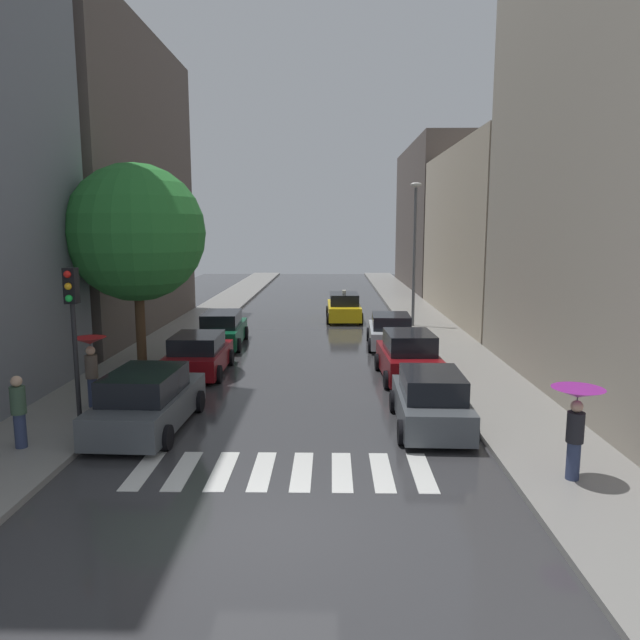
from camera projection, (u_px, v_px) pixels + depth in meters
name	position (u px, v px, depth m)	size (l,w,h in m)	color
ground_plane	(312.00, 322.00, 34.44)	(28.00, 72.00, 0.04)	#353538
sidewalk_left	(201.00, 320.00, 34.55)	(3.00, 72.00, 0.15)	gray
sidewalk_right	(424.00, 321.00, 34.31)	(3.00, 72.00, 0.15)	gray
crosswalk_stripes	(282.00, 471.00, 13.35)	(6.75, 2.20, 0.01)	silver
building_left_mid	(98.00, 185.00, 30.55)	(6.00, 16.20, 15.26)	#564C47
building_right_mid	(498.00, 235.00, 35.07)	(6.00, 17.52, 10.06)	#B2A38C
building_right_far	(441.00, 218.00, 53.49)	(6.00, 19.25, 12.63)	#564C47
parked_car_left_nearest	(147.00, 401.00, 16.04)	(2.32, 4.76, 1.66)	#474C51
parked_car_left_second	(198.00, 355.00, 22.14)	(2.18, 4.16, 1.53)	maroon
parked_car_left_third	(222.00, 330.00, 27.40)	(2.14, 4.79, 1.61)	#0C4C2D
parked_car_right_nearest	(431.00, 401.00, 16.15)	(2.08, 4.16, 1.60)	#474C51
parked_car_right_second	(408.00, 357.00, 21.35)	(2.20, 4.16, 1.75)	maroon
parked_car_right_third	(391.00, 331.00, 27.24)	(2.24, 4.20, 1.53)	#B2B7BF
taxi_midroad	(344.00, 307.00, 35.00)	(2.14, 4.64, 1.81)	yellow
pedestrian_foreground	(19.00, 410.00, 14.26)	(0.36, 0.36, 1.79)	navy
pedestrian_near_tree	(91.00, 358.00, 17.47)	(0.95, 0.95, 2.10)	navy
pedestrian_by_kerb	(576.00, 412.00, 12.36)	(1.08, 1.08, 1.99)	navy
street_tree_left	(136.00, 233.00, 21.79)	(5.07, 5.07, 7.64)	#513823
traffic_light_left_corner	(73.00, 314.00, 14.96)	(0.30, 0.42, 4.30)	black
lamp_post_right	(415.00, 245.00, 31.57)	(0.60, 0.28, 7.65)	#595B60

